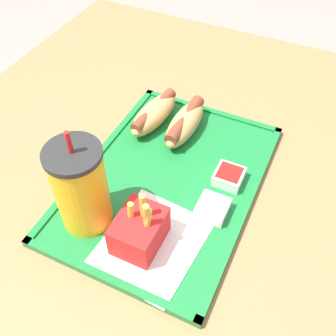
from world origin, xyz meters
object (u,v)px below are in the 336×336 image
object	(u,v)px
sauce_cup_mayo	(213,208)
soda_cup	(81,187)
hot_dog_near	(185,123)
fries_carton	(140,230)
sauce_cup_ketchup	(229,176)
hot_dog_far	(154,113)

from	to	relation	value
sauce_cup_mayo	soda_cup	bearing A→B (deg)	118.14
soda_cup	hot_dog_near	xyz separation A→B (m)	(0.25, -0.06, -0.05)
fries_carton	sauce_cup_ketchup	xyz separation A→B (m)	(0.17, -0.08, -0.02)
soda_cup	sauce_cup_mayo	bearing A→B (deg)	-61.86
soda_cup	hot_dog_far	xyz separation A→B (m)	(0.25, 0.01, -0.05)
hot_dog_near	fries_carton	bearing A→B (deg)	-171.39
fries_carton	sauce_cup_ketchup	distance (m)	0.19
soda_cup	sauce_cup_ketchup	xyz separation A→B (m)	(0.17, -0.18, -0.06)
sauce_cup_mayo	sauce_cup_ketchup	bearing A→B (deg)	-0.74
soda_cup	hot_dog_near	bearing A→B (deg)	-13.22
hot_dog_near	sauce_cup_mayo	world-z (taller)	hot_dog_near
hot_dog_near	hot_dog_far	bearing A→B (deg)	90.00
soda_cup	sauce_cup_ketchup	bearing A→B (deg)	-46.35
soda_cup	sauce_cup_mayo	xyz separation A→B (m)	(0.09, -0.18, -0.06)
sauce_cup_ketchup	hot_dog_near	bearing A→B (deg)	55.66
hot_dog_far	sauce_cup_mayo	xyz separation A→B (m)	(-0.15, -0.18, -0.01)
soda_cup	hot_dog_near	world-z (taller)	soda_cup
sauce_cup_mayo	sauce_cup_ketchup	world-z (taller)	same
hot_dog_far	sauce_cup_mayo	world-z (taller)	hot_dog_far
soda_cup	fries_carton	world-z (taller)	soda_cup
hot_dog_far	sauce_cup_mayo	distance (m)	0.24
hot_dog_far	fries_carton	bearing A→B (deg)	-157.70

